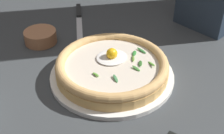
{
  "coord_description": "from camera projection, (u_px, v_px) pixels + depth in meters",
  "views": [
    {
      "loc": [
        -0.28,
        -0.57,
        0.49
      ],
      "look_at": [
        0.04,
        -0.03,
        0.03
      ],
      "focal_mm": 49.82,
      "sensor_mm": 36.0,
      "label": 1
    }
  ],
  "objects": [
    {
      "name": "pizza",
      "position": [
        112.0,
        66.0,
        0.78
      ],
      "size": [
        0.28,
        0.28,
        0.06
      ],
      "color": "#E0AF63",
      "rests_on": "pizza_plate"
    },
    {
      "name": "table_knife",
      "position": [
        79.0,
        16.0,
        1.07
      ],
      "size": [
        0.12,
        0.24,
        0.01
      ],
      "color": "silver",
      "rests_on": "ground"
    },
    {
      "name": "ground_plane",
      "position": [
        93.0,
        80.0,
        0.81
      ],
      "size": [
        2.4,
        2.4,
        0.03
      ],
      "primitive_type": "cube",
      "color": "#3A3E40",
      "rests_on": "ground"
    },
    {
      "name": "pizza_plate",
      "position": [
        112.0,
        75.0,
        0.79
      ],
      "size": [
        0.31,
        0.31,
        0.01
      ],
      "primitive_type": "cylinder",
      "color": "white",
      "rests_on": "ground"
    },
    {
      "name": "side_bowl",
      "position": [
        40.0,
        37.0,
        0.93
      ],
      "size": [
        0.1,
        0.1,
        0.04
      ],
      "primitive_type": "cylinder",
      "color": "#B87A51",
      "rests_on": "ground"
    }
  ]
}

